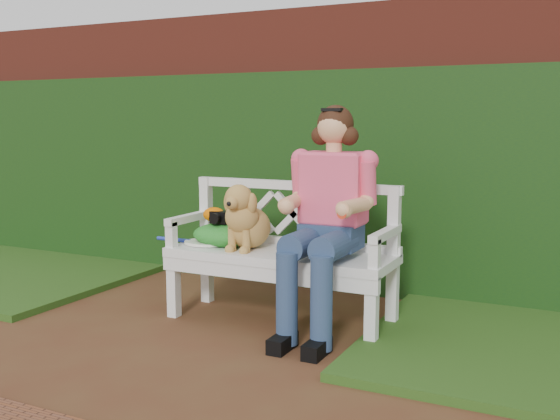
% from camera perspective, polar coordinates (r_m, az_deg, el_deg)
% --- Properties ---
extents(ground, '(60.00, 60.00, 0.00)m').
position_cam_1_polar(ground, '(4.07, -10.64, -11.38)').
color(ground, '#4E2718').
extents(brick_wall, '(10.00, 0.30, 2.20)m').
position_cam_1_polar(brick_wall, '(5.48, 1.07, 5.49)').
color(brick_wall, maroon).
rests_on(brick_wall, ground).
extents(ivy_hedge, '(10.00, 0.18, 1.70)m').
position_cam_1_polar(ivy_hedge, '(5.30, 0.05, 2.69)').
color(ivy_hedge, '#1A3E0D').
rests_on(ivy_hedge, ground).
extents(garden_bench, '(1.60, 0.66, 0.48)m').
position_cam_1_polar(garden_bench, '(4.34, 0.00, -6.68)').
color(garden_bench, white).
rests_on(garden_bench, ground).
extents(seated_woman, '(0.80, 0.93, 1.41)m').
position_cam_1_polar(seated_woman, '(4.08, 4.40, -0.99)').
color(seated_woman, '#FF2851').
rests_on(seated_woman, ground).
extents(dog, '(0.39, 0.46, 0.44)m').
position_cam_1_polar(dog, '(4.32, -2.90, -0.50)').
color(dog, brown).
rests_on(dog, garden_bench).
extents(tennis_racket, '(0.60, 0.30, 0.03)m').
position_cam_1_polar(tennis_racket, '(4.53, -6.83, -2.81)').
color(tennis_racket, white).
rests_on(tennis_racket, garden_bench).
extents(green_bag, '(0.52, 0.44, 0.15)m').
position_cam_1_polar(green_bag, '(4.48, -4.85, -2.10)').
color(green_bag, green).
rests_on(green_bag, garden_bench).
extents(camera_item, '(0.13, 0.10, 0.08)m').
position_cam_1_polar(camera_item, '(4.45, -5.20, -0.62)').
color(camera_item, black).
rests_on(camera_item, green_bag).
extents(baseball_glove, '(0.19, 0.16, 0.10)m').
position_cam_1_polar(baseball_glove, '(4.50, -5.75, -0.41)').
color(baseball_glove, '#DD6300').
rests_on(baseball_glove, green_bag).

